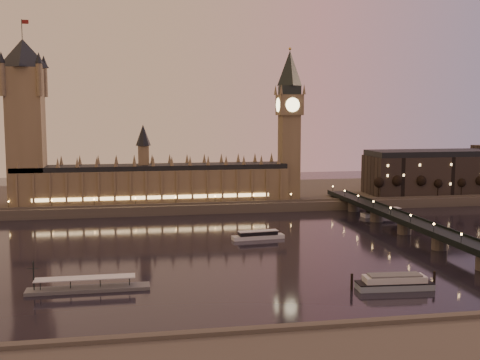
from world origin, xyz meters
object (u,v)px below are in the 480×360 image
at_px(cruise_boat_a, 258,235).
at_px(moored_barge, 394,282).
at_px(cruise_boat_b, 384,213).
at_px(pontoon_pier, 88,287).

xyz_separation_m(cruise_boat_a, moored_barge, (31.94, -96.56, 0.63)).
relative_size(cruise_boat_b, moored_barge, 0.88).
height_order(moored_barge, pontoon_pier, pontoon_pier).
xyz_separation_m(cruise_boat_b, pontoon_pier, (-175.32, -129.77, -1.04)).
distance_m(cruise_boat_a, pontoon_pier, 112.98).
xyz_separation_m(cruise_boat_a, cruise_boat_b, (93.26, 52.12, 0.40)).
relative_size(cruise_boat_a, cruise_boat_b, 0.96).
relative_size(cruise_boat_a, moored_barge, 0.84).
height_order(cruise_boat_a, cruise_boat_b, cruise_boat_b).
bearing_deg(moored_barge, cruise_boat_a, 112.41).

